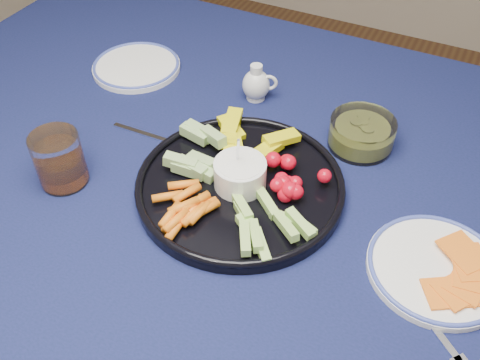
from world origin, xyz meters
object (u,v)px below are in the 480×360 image
at_px(dining_table, 265,206).
at_px(creamer_pitcher, 256,84).
at_px(pickle_bowl, 361,134).
at_px(cheese_plate, 437,267).
at_px(side_plate_extra, 136,66).
at_px(juice_tumbler, 60,162).
at_px(crudite_platter, 239,182).

bearing_deg(dining_table, creamer_pitcher, 119.95).
bearing_deg(pickle_bowl, creamer_pitcher, 168.20).
distance_m(cheese_plate, side_plate_extra, 0.76).
distance_m(dining_table, juice_tumbler, 0.38).
bearing_deg(crudite_platter, juice_tumbler, -158.27).
height_order(dining_table, creamer_pitcher, creamer_pitcher).
height_order(creamer_pitcher, side_plate_extra, creamer_pitcher).
distance_m(creamer_pitcher, side_plate_extra, 0.29).
relative_size(crudite_platter, side_plate_extra, 1.84).
xyz_separation_m(crudite_platter, cheese_plate, (0.34, -0.02, -0.01)).
height_order(pickle_bowl, cheese_plate, pickle_bowl).
bearing_deg(crudite_platter, dining_table, 68.02).
bearing_deg(juice_tumbler, pickle_bowl, 36.59).
xyz_separation_m(dining_table, crudite_platter, (-0.03, -0.06, 0.11)).
bearing_deg(creamer_pitcher, crudite_platter, -71.20).
xyz_separation_m(dining_table, cheese_plate, (0.32, -0.08, 0.10)).
height_order(cheese_plate, side_plate_extra, cheese_plate).
distance_m(dining_table, pickle_bowl, 0.22).
distance_m(creamer_pitcher, cheese_plate, 0.51).
distance_m(pickle_bowl, juice_tumbler, 0.54).
distance_m(dining_table, cheese_plate, 0.34).
distance_m(cheese_plate, juice_tumbler, 0.63).
distance_m(crudite_platter, juice_tumbler, 0.31).
height_order(crudite_platter, side_plate_extra, crudite_platter).
height_order(crudite_platter, cheese_plate, crudite_platter).
height_order(crudite_platter, juice_tumbler, crudite_platter).
xyz_separation_m(dining_table, juice_tumbler, (-0.31, -0.18, 0.13)).
distance_m(pickle_bowl, cheese_plate, 0.30).
bearing_deg(creamer_pitcher, cheese_plate, -33.23).
height_order(pickle_bowl, side_plate_extra, pickle_bowl).
bearing_deg(side_plate_extra, creamer_pitcher, 3.97).
relative_size(dining_table, cheese_plate, 8.08).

